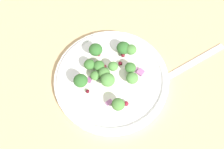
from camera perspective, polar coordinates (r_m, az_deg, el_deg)
The scene contains 30 objects.
ground_plane at distance 62.47cm, azimuth -1.89°, elevation -0.35°, with size 180.00×180.00×2.00cm, color tan.
plate at distance 60.13cm, azimuth 0.00°, elevation -0.79°, with size 23.20×23.20×1.70cm.
dressing_pool at distance 59.74cm, azimuth 0.00°, elevation -0.60°, with size 13.46×13.46×0.20cm, color white.
broccoli_floret_0 at distance 58.41cm, azimuth -1.53°, elevation 0.29°, with size 2.35×2.35×2.38cm.
broccoli_floret_1 at distance 57.17cm, azimuth -6.05°, elevation -1.20°, with size 2.77×2.77×2.81cm.
broccoli_floret_2 at distance 60.26cm, azimuth -3.16°, elevation 4.76°, with size 2.78×2.78×2.81cm.
broccoli_floret_3 at distance 58.82cm, azimuth 0.20°, elevation 1.57°, with size 2.02×2.02×2.04cm.
broccoli_floret_4 at distance 61.23cm, azimuth 2.21°, elevation 5.10°, with size 2.84×2.84×2.88cm.
broccoli_floret_5 at distance 58.99cm, azimuth 3.55°, elevation 1.30°, with size 2.23×2.23×2.26cm.
broccoli_floret_6 at distance 60.80cm, azimuth 3.67°, elevation 4.79°, with size 2.31×2.31×2.34cm.
broccoli_floret_7 at distance 57.95cm, azimuth 3.90°, elevation -0.72°, with size 2.41×2.41×2.44cm.
broccoli_floret_8 at distance 57.35cm, azimuth -0.83°, elevation -1.07°, with size 2.82×2.82×2.86cm.
broccoli_floret_9 at distance 58.86cm, azimuth -3.53°, elevation -0.06°, with size 1.95×1.95×1.97cm.
broccoli_floret_10 at distance 55.19cm, azimuth 1.20°, elevation -5.78°, with size 2.48×2.48×2.51cm.
broccoli_floret_11 at distance 59.46cm, azimuth -2.23°, elevation 1.98°, with size 2.24×2.24×2.27cm.
broccoli_floret_12 at distance 59.56cm, azimuth -4.36°, elevation 1.92°, with size 2.24×2.24×2.27cm.
cranberry_0 at distance 61.21cm, azimuth 2.11°, elevation 3.72°, with size 0.83×0.83×0.83cm, color maroon.
cranberry_1 at distance 60.18cm, azimuth -1.82°, elevation 1.75°, with size 0.87×0.87×0.87cm, color maroon.
cranberry_2 at distance 61.97cm, azimuth -2.57°, elevation 3.91°, with size 0.81×0.81×0.81cm, color maroon.
cranberry_3 at distance 58.21cm, azimuth -4.73°, elevation -3.24°, with size 0.74×0.74×0.74cm, color #4C0A14.
cranberry_4 at distance 56.80cm, azimuth 2.74°, elevation -5.60°, with size 0.98×0.98×0.98cm, color maroon.
cranberry_5 at distance 60.66cm, azimuth 1.58°, elevation 2.16°, with size 0.86×0.86×0.86cm, color #4C0A14.
cranberry_6 at distance 59.60cm, azimuth -6.28°, elevation -0.22°, with size 0.73×0.73×0.73cm, color maroon.
onion_bit_0 at distance 59.57cm, azimuth -4.33°, elevation -1.06°, with size 1.38×0.88×0.38cm, color #934C84.
onion_bit_1 at distance 59.95cm, azimuth 5.51°, elevation 0.48°, with size 1.29×1.35×0.49cm, color #A35B93.
onion_bit_2 at distance 57.02cm, azimuth -0.57°, elevation -5.39°, with size 1.28×0.82×0.46cm, color #A35B93.
onion_bit_3 at distance 58.81cm, azimuth -0.40°, elevation -1.41°, with size 1.39×1.30×0.58cm, color #934C84.
onion_bit_4 at distance 60.33cm, azimuth 4.30°, elevation 1.23°, with size 1.10×0.89×0.47cm, color #A35B93.
onion_bit_5 at distance 57.13cm, azimuth 1.57°, elevation -6.16°, with size 1.10×1.23×0.38cm, color #934C84.
fork at distance 63.80cm, azimuth 13.69°, elevation 1.32°, with size 8.05×18.09×0.50cm.
Camera 1 is at (19.02, -20.27, 54.95)cm, focal length 47.59 mm.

